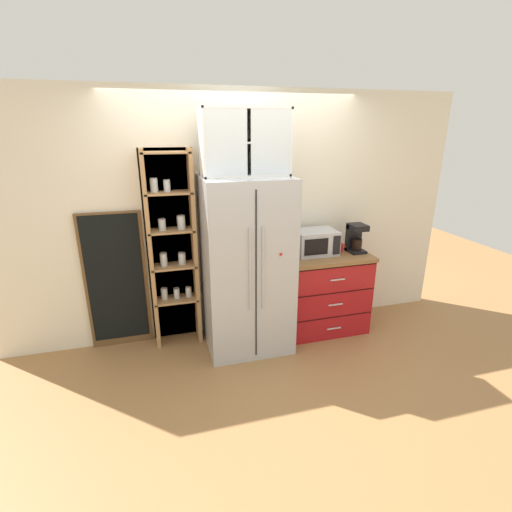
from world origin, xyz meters
TOP-DOWN VIEW (x-y plane):
  - ground_plane at (0.00, 0.00)m, footprint 10.63×10.63m
  - wall_back_cream at (0.00, 0.40)m, footprint 4.94×0.10m
  - refrigerator at (0.00, -0.01)m, footprint 0.83×0.74m
  - pantry_shelf_column at (-0.69, 0.29)m, footprint 0.51×0.27m
  - counter_cabinet at (0.91, 0.07)m, footprint 0.93×0.59m
  - microwave at (0.79, 0.12)m, footprint 0.44×0.33m
  - coffee_maker at (1.25, 0.08)m, footprint 0.17×0.20m
  - mug_red at (1.08, 0.11)m, footprint 0.12×0.08m
  - mug_charcoal at (0.91, 0.11)m, footprint 0.11×0.07m
  - bottle_clear at (0.52, 0.16)m, footprint 0.07×0.07m
  - upper_cabinet at (0.00, 0.04)m, footprint 0.80×0.32m
  - chalkboard_menu at (-1.27, 0.33)m, footprint 0.60×0.04m

SIDE VIEW (x-z plane):
  - ground_plane at x=0.00m, z-range 0.00..0.00m
  - counter_cabinet at x=0.91m, z-range 0.00..0.89m
  - chalkboard_menu at x=-1.27m, z-range 0.00..1.42m
  - refrigerator at x=0.00m, z-range 0.00..1.75m
  - mug_red at x=1.08m, z-range 0.89..0.98m
  - mug_charcoal at x=0.91m, z-range 0.89..0.98m
  - bottle_clear at x=0.52m, z-range 0.87..1.11m
  - microwave at x=0.79m, z-range 0.89..1.15m
  - pantry_shelf_column at x=-0.69m, z-range 0.03..2.03m
  - coffee_maker at x=1.25m, z-range 0.89..1.20m
  - wall_back_cream at x=0.00m, z-range 0.00..2.55m
  - upper_cabinet at x=0.00m, z-range 1.75..2.34m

